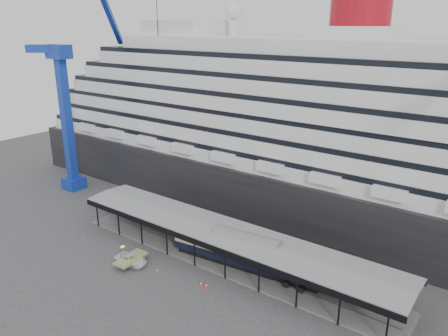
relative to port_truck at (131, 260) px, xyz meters
The scene contains 9 objects.
ground 12.09m from the port_truck, 22.08° to the left, with size 200.00×200.00×0.00m, color #3B3B3E.
cruise_ship 42.08m from the port_truck, 72.91° to the left, with size 130.00×30.00×43.90m.
platform_canopy 14.79m from the port_truck, 40.46° to the left, with size 56.00×9.18×5.30m.
crane_blue 41.84m from the port_truck, 155.93° to the left, with size 22.63×19.19×47.60m.
port_truck is the anchor object (origin of this frame).
pullman_carriage 17.91m from the port_truck, 32.42° to the left, with size 24.43×5.78×23.79m.
traffic_cone_left 5.02m from the port_truck, ahead, with size 0.46×0.46×0.68m.
traffic_cone_mid 12.64m from the port_truck, ahead, with size 0.47×0.47×0.71m.
traffic_cone_right 13.54m from the port_truck, ahead, with size 0.48×0.48×0.73m.
Camera 1 is at (35.70, -43.59, 35.54)m, focal length 35.00 mm.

